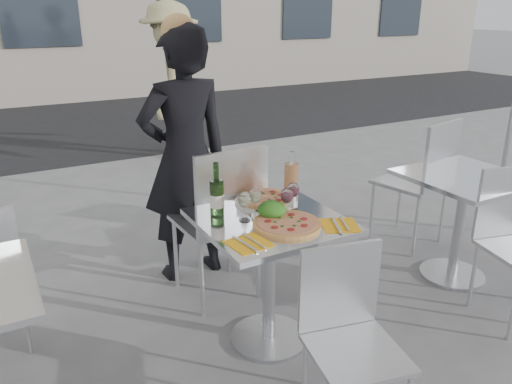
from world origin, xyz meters
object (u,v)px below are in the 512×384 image
pizza_near (287,224)px  napkin_right (340,225)px  woman_diner (185,158)px  napkin_left (249,243)px  side_table_right (462,205)px  pedestrian_b (172,82)px  wineglass_white_a (244,201)px  main_table (269,255)px  salad_plate (272,211)px  wine_bottle (217,196)px  wineglass_white_b (255,197)px  sugar_shaker (290,198)px  wineglass_red_b (293,191)px  carafe (291,181)px  side_chair_rfar (424,174)px  pizza_far (266,200)px  chair_far (223,213)px  chair_near (348,326)px  wineglass_red_a (287,196)px

pizza_near → napkin_right: (0.24, -0.13, -0.01)m
woman_diner → napkin_left: size_ratio=8.51×
side_table_right → pedestrian_b: pedestrian_b is taller
woman_diner → wineglass_white_a: woman_diner is taller
main_table → salad_plate: (0.02, 0.01, 0.25)m
wine_bottle → wineglass_white_b: wine_bottle is taller
sugar_shaker → wineglass_red_b: wineglass_red_b is taller
carafe → sugar_shaker: 0.12m
side_table_right → napkin_left: (-1.74, -0.21, 0.21)m
woman_diner → wineglass_white_b: 0.88m
side_chair_rfar → wine_bottle: bearing=-3.5°
wine_bottle → pizza_far: bearing=9.4°
pedestrian_b → chair_far: bearing=14.7°
woman_diner → wine_bottle: woman_diner is taller
chair_near → wineglass_red_a: wineglass_red_a is taller
pizza_near → napkin_right: bearing=-28.1°
wineglass_red_a → carafe: bearing=51.8°
wine_bottle → wineglass_red_a: bearing=-27.7°
chair_far → napkin_right: bearing=109.6°
pizza_far → wineglass_white_b: 0.23m
woman_diner → carafe: size_ratio=5.88×
wineglass_white_b → salad_plate: bearing=-39.4°
pedestrian_b → napkin_left: pedestrian_b is taller
side_table_right → salad_plate: (-1.48, 0.01, 0.25)m
pizza_far → wine_bottle: bearing=-170.6°
salad_plate → napkin_right: 0.36m
wineglass_white_b → napkin_right: (0.31, -0.31, -0.11)m
pizza_near → wineglass_white_b: size_ratio=2.20×
wine_bottle → napkin_left: (-0.01, -0.37, -0.11)m
sugar_shaker → side_chair_rfar: bearing=15.2°
carafe → napkin_right: (0.03, -0.41, -0.11)m
chair_near → salad_plate: (0.01, 0.67, 0.29)m
chair_far → woman_diner: woman_diner is taller
chair_far → carafe: carafe is taller
pizza_near → pedestrian_b: bearing=78.2°
pedestrian_b → pizza_far: bearing=17.9°
side_table_right → pedestrian_b: 3.93m
side_table_right → chair_near: bearing=-156.2°
pedestrian_b → sugar_shaker: pedestrian_b is taller
main_table → pedestrian_b: 3.98m
napkin_left → wineglass_red_b: bearing=25.2°
pizza_near → wine_bottle: wine_bottle is taller
side_chair_rfar → wineglass_white_a: bearing=0.7°
main_table → napkin_right: bearing=-42.6°
napkin_right → wineglass_white_a: bearing=167.6°
chair_near → sugar_shaker: sugar_shaker is taller
salad_plate → wineglass_red_a: (0.08, -0.02, 0.07)m
wineglass_white_b → chair_far: bearing=88.4°
woman_diner → wineglass_red_b: woman_diner is taller
wineglass_white_a → wineglass_red_b: bearing=0.8°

